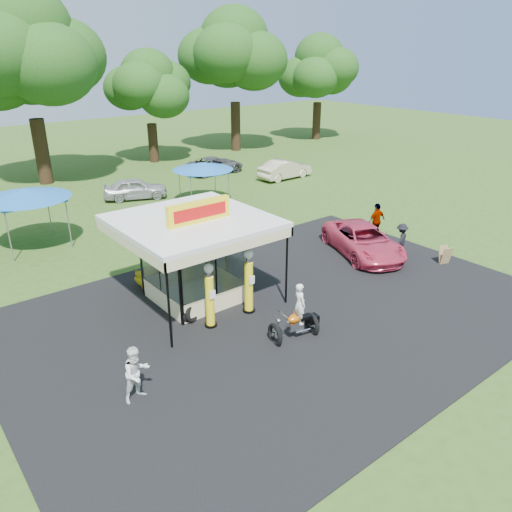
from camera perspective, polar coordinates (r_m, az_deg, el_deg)
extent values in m
plane|color=#2F5019|center=(17.94, 7.34, -8.79)|extent=(120.00, 120.00, 0.00)
cube|color=black|center=(19.16, 3.07, -6.33)|extent=(20.00, 14.00, 0.04)
cube|color=white|center=(20.25, -6.86, -4.75)|extent=(3.00, 3.00, 0.06)
cube|color=white|center=(18.97, -7.32, 4.02)|extent=(5.40, 5.40, 0.18)
cube|color=yellow|center=(18.41, -6.58, 5.08)|extent=(2.60, 0.25, 0.80)
cube|color=red|center=(18.30, -6.36, 4.98)|extent=(2.21, 0.02, 0.45)
cylinder|color=black|center=(16.45, -9.93, -5.65)|extent=(0.08, 0.08, 3.20)
cylinder|color=black|center=(19.08, 3.52, -1.17)|extent=(0.08, 0.08, 3.20)
cylinder|color=black|center=(18.26, -5.18, -7.88)|extent=(0.46, 0.46, 0.10)
cylinder|color=yellow|center=(17.77, -5.29, -5.12)|extent=(0.31, 0.31, 1.88)
cylinder|color=silver|center=(17.31, -5.42, -2.06)|extent=(0.21, 0.21, 0.21)
sphere|color=white|center=(17.22, -5.44, -1.43)|extent=(0.33, 0.33, 0.33)
cube|color=white|center=(17.49, -4.99, -4.44)|extent=(0.23, 0.02, 0.31)
cylinder|color=black|center=(19.12, -0.82, -6.25)|extent=(0.48, 0.48, 0.11)
cylinder|color=yellow|center=(18.64, -0.83, -3.48)|extent=(0.33, 0.33, 1.95)
cylinder|color=silver|center=(18.19, -0.85, -0.42)|extent=(0.22, 0.22, 0.22)
sphere|color=white|center=(18.10, -0.86, 0.21)|extent=(0.35, 0.35, 0.35)
cube|color=white|center=(18.36, -0.47, -2.78)|extent=(0.24, 0.02, 0.33)
torus|color=black|center=(17.09, 2.19, -9.00)|extent=(0.31, 0.85, 0.84)
torus|color=black|center=(17.79, 6.40, -7.75)|extent=(0.31, 0.85, 0.84)
cube|color=silver|center=(17.37, 4.50, -7.88)|extent=(0.59, 0.37, 0.30)
ellipsoid|color=#C75D0E|center=(17.23, 4.52, -7.08)|extent=(0.64, 0.36, 0.30)
cube|color=black|center=(17.43, 5.50, -6.97)|extent=(0.59, 0.35, 0.10)
cube|color=black|center=(17.70, 6.51, -7.14)|extent=(0.40, 0.40, 0.28)
cylinder|color=silver|center=(16.97, 2.65, -7.84)|extent=(0.44, 0.14, 0.89)
cylinder|color=silver|center=(16.86, 3.11, -6.69)|extent=(0.16, 0.60, 0.05)
sphere|color=silver|center=(16.88, 2.60, -7.42)|extent=(0.16, 0.16, 0.16)
imported|color=white|center=(17.05, 5.01, -5.44)|extent=(0.45, 0.60, 1.50)
torus|color=black|center=(18.47, -7.36, -6.53)|extent=(0.76, 0.60, 0.72)
torus|color=black|center=(18.53, -7.92, -6.47)|extent=(0.77, 0.67, 0.72)
cube|color=#593819|center=(24.56, 20.99, -0.02)|extent=(0.53, 0.36, 0.87)
cube|color=#593819|center=(24.66, 20.58, 0.13)|extent=(0.53, 0.36, 0.87)
imported|color=yellow|center=(21.78, -9.99, -1.56)|extent=(2.82, 1.13, 0.96)
imported|color=#D4395A|center=(24.57, 12.17, 1.74)|extent=(4.17, 5.72, 1.44)
imported|color=white|center=(14.80, -13.49, -12.93)|extent=(0.90, 0.74, 1.70)
imported|color=black|center=(25.02, 16.27, 1.85)|extent=(1.14, 0.87, 1.56)
imported|color=gray|center=(26.85, 13.62, 3.93)|extent=(1.14, 0.56, 1.89)
imported|color=#A5A3A8|center=(34.14, -13.63, 7.51)|extent=(4.41, 3.04, 1.39)
imported|color=#555457|center=(40.45, -4.70, 10.34)|extent=(4.72, 2.22, 1.30)
imported|color=beige|center=(38.59, 3.32, 9.87)|extent=(4.40, 1.62, 1.44)
cylinder|color=gray|center=(28.94, -22.47, 4.71)|extent=(0.06, 0.06, 2.39)
cylinder|color=gray|center=(25.75, -26.48, 1.90)|extent=(0.06, 0.06, 2.39)
cylinder|color=gray|center=(26.37, -20.66, 3.32)|extent=(0.06, 0.06, 2.39)
cube|color=blue|center=(26.97, -24.79, 5.90)|extent=(2.99, 2.99, 0.12)
cone|color=blue|center=(26.90, -24.90, 6.53)|extent=(4.31, 4.31, 0.50)
cylinder|color=gray|center=(32.64, -8.98, 7.83)|extent=(0.05, 0.05, 2.11)
cylinder|color=gray|center=(33.86, -5.37, 8.56)|extent=(0.05, 0.05, 2.11)
cylinder|color=gray|center=(30.60, -6.67, 6.96)|extent=(0.05, 0.05, 2.11)
cylinder|color=gray|center=(31.90, -2.93, 7.74)|extent=(0.05, 0.05, 2.11)
cube|color=blue|center=(31.96, -6.07, 9.72)|extent=(2.64, 2.64, 0.11)
cone|color=blue|center=(31.90, -6.09, 10.20)|extent=(3.81, 3.81, 0.44)
cylinder|color=black|center=(39.97, -23.29, 10.90)|extent=(1.00, 1.00, 4.65)
ellipsoid|color=#1C4413|center=(39.36, -24.72, 19.49)|extent=(11.16, 11.16, 9.57)
cylinder|color=black|center=(45.20, -11.67, 12.55)|extent=(0.82, 0.82, 3.27)
ellipsoid|color=#1C4413|center=(44.68, -12.11, 17.81)|extent=(7.62, 7.62, 6.54)
cylinder|color=black|center=(49.51, -2.34, 14.58)|extent=(0.90, 0.90, 4.52)
ellipsoid|color=#1C4413|center=(49.01, -2.45, 21.27)|extent=(10.54, 10.54, 9.03)
cylinder|color=black|center=(56.24, 6.93, 15.08)|extent=(0.86, 0.86, 3.84)
ellipsoid|color=#1C4413|center=(55.81, 7.18, 19.98)|extent=(8.67, 8.67, 7.43)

